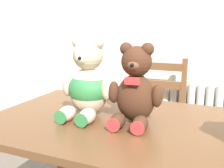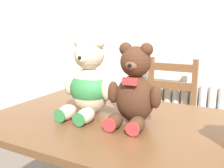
# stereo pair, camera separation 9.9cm
# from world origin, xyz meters

# --- Properties ---
(wall_back) EXTENTS (8.00, 0.04, 2.60)m
(wall_back) POSITION_xyz_m (0.00, 1.55, 1.30)
(wall_back) COLOR silver
(wall_back) RESTS_ON ground_plane
(radiator) EXTENTS (0.86, 0.10, 0.73)m
(radiator) POSITION_xyz_m (0.09, 1.48, 0.33)
(radiator) COLOR silver
(radiator) RESTS_ON ground_plane
(dining_table) EXTENTS (1.29, 0.80, 0.75)m
(dining_table) POSITION_xyz_m (0.00, 0.40, 0.64)
(dining_table) COLOR brown
(dining_table) RESTS_ON ground_plane
(wooden_chair_behind) EXTENTS (0.39, 0.41, 0.94)m
(wooden_chair_behind) POSITION_xyz_m (-0.03, 1.23, 0.46)
(wooden_chair_behind) COLOR brown
(wooden_chair_behind) RESTS_ON ground_plane
(teddy_bear_left) EXTENTS (0.27, 0.27, 0.38)m
(teddy_bear_left) POSITION_xyz_m (-0.20, 0.42, 0.90)
(teddy_bear_left) COLOR beige
(teddy_bear_left) RESTS_ON dining_table
(teddy_bear_right) EXTENTS (0.25, 0.25, 0.36)m
(teddy_bear_right) POSITION_xyz_m (0.04, 0.41, 0.90)
(teddy_bear_right) COLOR #472819
(teddy_bear_right) RESTS_ON dining_table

